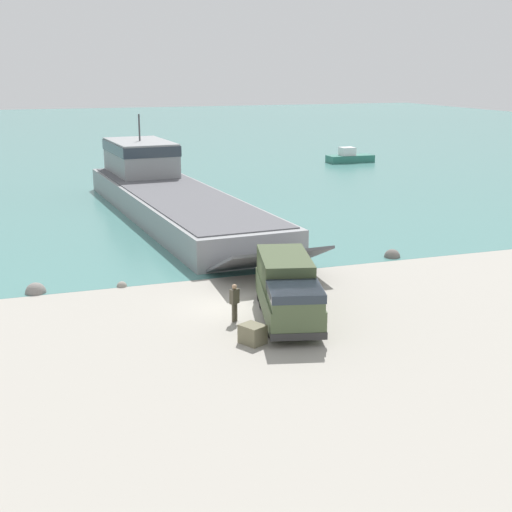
{
  "coord_description": "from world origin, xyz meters",
  "views": [
    {
      "loc": [
        -9.75,
        -32.09,
        11.48
      ],
      "look_at": [
        2.27,
        2.45,
        1.8
      ],
      "focal_mm": 50.0,
      "sensor_mm": 36.0,
      "label": 1
    }
  ],
  "objects_px": {
    "moored_boat_a": "(350,157)",
    "military_truck": "(288,289)",
    "landing_craft": "(166,190)",
    "cargo_crate": "(253,334)",
    "soldier_on_ramp": "(234,300)"
  },
  "relations": [
    {
      "from": "military_truck",
      "to": "moored_boat_a",
      "type": "xyz_separation_m",
      "value": [
        28.57,
        50.99,
        -0.83
      ]
    },
    {
      "from": "landing_craft",
      "to": "military_truck",
      "type": "relative_size",
      "value": 4.78
    },
    {
      "from": "landing_craft",
      "to": "soldier_on_ramp",
      "type": "xyz_separation_m",
      "value": [
        -2.63,
        -27.19,
        -0.71
      ]
    },
    {
      "from": "moored_boat_a",
      "to": "cargo_crate",
      "type": "bearing_deg",
      "value": -30.46
    },
    {
      "from": "cargo_crate",
      "to": "landing_craft",
      "type": "bearing_deg",
      "value": 84.82
    },
    {
      "from": "landing_craft",
      "to": "soldier_on_ramp",
      "type": "relative_size",
      "value": 20.14
    },
    {
      "from": "military_truck",
      "to": "cargo_crate",
      "type": "bearing_deg",
      "value": -32.88
    },
    {
      "from": "military_truck",
      "to": "soldier_on_ramp",
      "type": "relative_size",
      "value": 4.21
    },
    {
      "from": "landing_craft",
      "to": "cargo_crate",
      "type": "distance_m",
      "value": 30.19
    },
    {
      "from": "moored_boat_a",
      "to": "soldier_on_ramp",
      "type": "bearing_deg",
      "value": -31.77
    },
    {
      "from": "moored_boat_a",
      "to": "cargo_crate",
      "type": "distance_m",
      "value": 61.79
    },
    {
      "from": "military_truck",
      "to": "cargo_crate",
      "type": "height_order",
      "value": "military_truck"
    },
    {
      "from": "moored_boat_a",
      "to": "military_truck",
      "type": "bearing_deg",
      "value": -29.47
    },
    {
      "from": "military_truck",
      "to": "moored_boat_a",
      "type": "bearing_deg",
      "value": 164.9
    },
    {
      "from": "landing_craft",
      "to": "military_truck",
      "type": "bearing_deg",
      "value": -93.97
    }
  ]
}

